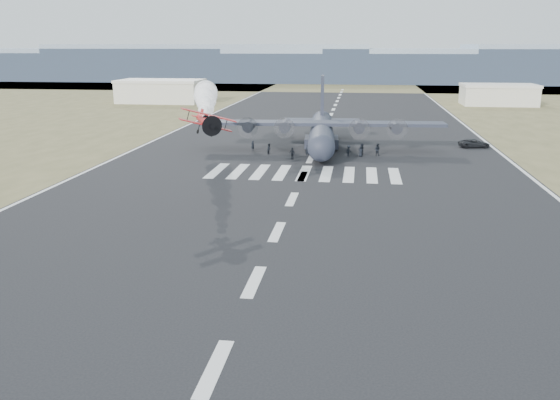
% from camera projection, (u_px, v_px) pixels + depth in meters
% --- Properties ---
extents(ground, '(500.00, 500.00, 0.00)m').
position_uv_depth(ground, '(214.00, 368.00, 31.54)').
color(ground, black).
rests_on(ground, ground).
extents(scrub_far, '(500.00, 80.00, 0.00)m').
position_uv_depth(scrub_far, '(344.00, 85.00, 251.98)').
color(scrub_far, brown).
rests_on(scrub_far, ground).
extents(runway_markings, '(60.00, 260.00, 0.01)m').
position_uv_depth(runway_markings, '(310.00, 159.00, 89.04)').
color(runway_markings, silver).
rests_on(runway_markings, ground).
extents(ridge_seg_b, '(150.00, 50.00, 15.00)m').
position_uv_depth(ridge_seg_b, '(86.00, 64.00, 295.76)').
color(ridge_seg_b, '#7E90A1').
rests_on(ridge_seg_b, ground).
extents(ridge_seg_c, '(150.00, 50.00, 17.00)m').
position_uv_depth(ridge_seg_c, '(212.00, 62.00, 287.04)').
color(ridge_seg_c, '#7E90A1').
rests_on(ridge_seg_c, ground).
extents(ridge_seg_d, '(150.00, 50.00, 13.00)m').
position_uv_depth(ridge_seg_d, '(347.00, 67.00, 279.08)').
color(ridge_seg_d, '#7E90A1').
rests_on(ridge_seg_d, ground).
extents(ridge_seg_e, '(150.00, 50.00, 15.00)m').
position_uv_depth(ridge_seg_e, '(490.00, 66.00, 270.36)').
color(ridge_seg_e, '#7E90A1').
rests_on(ridge_seg_e, ground).
extents(hangar_left, '(24.50, 14.50, 6.70)m').
position_uv_depth(hangar_left, '(161.00, 91.00, 176.42)').
color(hangar_left, beige).
rests_on(hangar_left, ground).
extents(hangar_right, '(20.50, 12.50, 5.90)m').
position_uv_depth(hangar_right, '(498.00, 94.00, 168.55)').
color(hangar_right, beige).
rests_on(hangar_right, ground).
extents(aerobatic_biplane, '(5.78, 5.52, 3.04)m').
position_uv_depth(aerobatic_biplane, '(206.00, 121.00, 62.17)').
color(aerobatic_biplane, '#A92D0B').
extents(smoke_trail, '(10.40, 33.25, 3.73)m').
position_uv_depth(smoke_trail, '(205.00, 96.00, 88.85)').
color(smoke_trail, white).
extents(transport_aircraft, '(39.50, 32.50, 11.40)m').
position_uv_depth(transport_aircraft, '(322.00, 131.00, 97.74)').
color(transport_aircraft, '#212631').
rests_on(transport_aircraft, ground).
extents(support_vehicle, '(5.36, 3.12, 1.40)m').
position_uv_depth(support_vehicle, '(474.00, 143.00, 99.15)').
color(support_vehicle, black).
rests_on(support_vehicle, ground).
extents(crew_a, '(0.76, 0.76, 1.62)m').
position_uv_depth(crew_a, '(253.00, 146.00, 96.25)').
color(crew_a, black).
rests_on(crew_a, ground).
extents(crew_b, '(1.05, 0.84, 1.88)m').
position_uv_depth(crew_b, '(377.00, 150.00, 91.77)').
color(crew_b, black).
rests_on(crew_b, ground).
extents(crew_c, '(1.14, 1.14, 1.71)m').
position_uv_depth(crew_c, '(349.00, 151.00, 91.26)').
color(crew_c, black).
rests_on(crew_c, ground).
extents(crew_d, '(1.14, 1.04, 1.76)m').
position_uv_depth(crew_d, '(292.00, 153.00, 89.01)').
color(crew_d, black).
rests_on(crew_d, ground).
extents(crew_e, '(0.90, 0.68, 1.63)m').
position_uv_depth(crew_e, '(361.00, 151.00, 90.93)').
color(crew_e, black).
rests_on(crew_e, ground).
extents(crew_f, '(1.21, 1.76, 1.82)m').
position_uv_depth(crew_f, '(362.00, 149.00, 92.43)').
color(crew_f, black).
rests_on(crew_f, ground).
extents(crew_g, '(0.78, 0.71, 1.77)m').
position_uv_depth(crew_g, '(307.00, 151.00, 91.11)').
color(crew_g, black).
rests_on(crew_g, ground).
extents(crew_h, '(0.76, 0.93, 1.65)m').
position_uv_depth(crew_h, '(269.00, 149.00, 93.20)').
color(crew_h, black).
rests_on(crew_h, ground).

